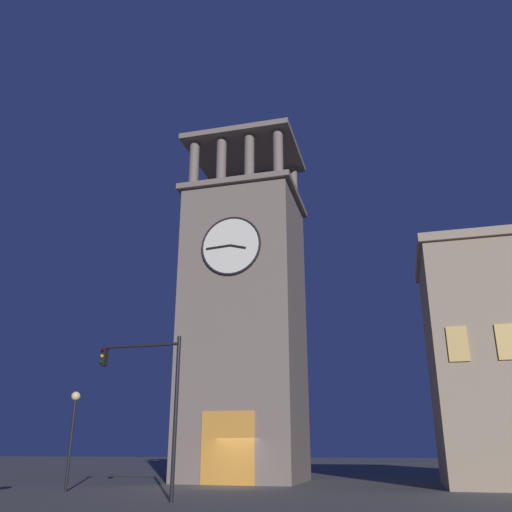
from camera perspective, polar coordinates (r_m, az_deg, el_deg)
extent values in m
plane|color=#56544F|center=(31.42, -2.61, -23.23)|extent=(200.00, 200.00, 0.00)
cube|color=#75665B|center=(36.52, -1.22, -7.92)|extent=(7.34, 6.59, 18.80)
cube|color=#75665B|center=(39.61, -1.12, 5.80)|extent=(7.94, 7.19, 0.40)
cylinder|color=#75665B|center=(37.58, 2.34, 10.77)|extent=(0.70, 0.70, 3.59)
cylinder|color=#75665B|center=(38.00, -0.72, 10.38)|extent=(0.70, 0.70, 3.59)
cylinder|color=#75665B|center=(38.53, -3.70, 9.97)|extent=(0.70, 0.70, 3.59)
cylinder|color=#75665B|center=(39.15, -6.58, 9.55)|extent=(0.70, 0.70, 3.59)
cylinder|color=#75665B|center=(42.22, 3.94, 7.16)|extent=(0.70, 0.70, 3.59)
cylinder|color=#75665B|center=(42.59, 1.22, 6.86)|extent=(0.70, 0.70, 3.59)
cylinder|color=#75665B|center=(43.07, -1.44, 6.55)|extent=(0.70, 0.70, 3.59)
cylinder|color=#75665B|center=(43.63, -4.04, 6.23)|extent=(0.70, 0.70, 3.59)
cube|color=#75665B|center=(41.48, -1.09, 10.77)|extent=(7.94, 7.19, 0.40)
cylinder|color=black|center=(42.15, -1.07, 12.27)|extent=(0.12, 0.12, 2.16)
cylinder|color=silver|center=(34.80, -2.68, 1.09)|extent=(3.88, 0.12, 3.88)
torus|color=black|center=(34.78, -2.69, 1.10)|extent=(4.04, 0.16, 4.04)
cube|color=black|center=(34.52, -1.91, 1.01)|extent=(1.06, 0.06, 0.39)
cube|color=black|center=(34.94, -4.02, 0.95)|extent=(1.65, 0.06, 0.22)
cube|color=orange|center=(32.64, -2.98, -19.58)|extent=(3.20, 0.24, 4.00)
cube|color=#E0B259|center=(30.11, 25.04, -8.22)|extent=(1.00, 0.12, 1.80)
cube|color=#E0B259|center=(29.78, 20.57, -8.71)|extent=(1.00, 0.12, 1.80)
cylinder|color=black|center=(22.65, -8.52, -16.34)|extent=(0.16, 0.16, 6.38)
cylinder|color=black|center=(23.70, -12.05, -9.27)|extent=(3.44, 0.12, 0.12)
cube|color=black|center=(24.44, -15.79, -10.29)|extent=(0.22, 0.30, 0.75)
sphere|color=#360505|center=(24.33, -15.94, -9.57)|extent=(0.16, 0.16, 0.16)
sphere|color=orange|center=(24.29, -16.00, -10.15)|extent=(0.16, 0.16, 0.16)
sphere|color=#063316|center=(24.26, -16.06, -10.73)|extent=(0.16, 0.16, 0.16)
cylinder|color=black|center=(29.25, -19.06, -18.39)|extent=(0.14, 0.14, 4.20)
sphere|color=#F9DB8C|center=(29.35, -18.54, -13.89)|extent=(0.44, 0.44, 0.44)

